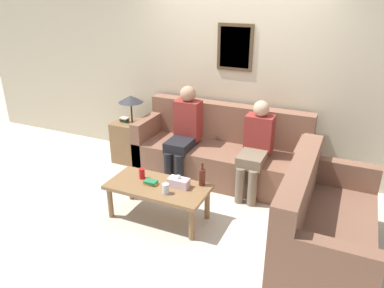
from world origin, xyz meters
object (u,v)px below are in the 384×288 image
object	(u,v)px
person_right	(256,145)
coffee_table	(158,190)
wine_bottle	(202,177)
couch_side	(322,229)
drinking_glass	(166,189)
person_left	(184,130)
couch_main	(221,154)

from	to	relation	value
person_right	coffee_table	bearing A→B (deg)	-128.13
wine_bottle	person_right	distance (m)	0.91
couch_side	drinking_glass	size ratio (longest dim) A/B	14.15
drinking_glass	person_right	xyz separation A→B (m)	(0.65, 1.15, 0.16)
wine_bottle	couch_side	bearing A→B (deg)	-8.42
drinking_glass	person_left	world-z (taller)	person_left
coffee_table	drinking_glass	bearing A→B (deg)	-36.03
couch_side	coffee_table	bearing A→B (deg)	90.53
wine_bottle	person_right	world-z (taller)	person_right
couch_main	person_right	size ratio (longest dim) A/B	1.96
couch_main	coffee_table	world-z (taller)	couch_main
couch_main	coffee_table	distance (m)	1.27
person_left	person_right	bearing A→B (deg)	-1.33
couch_side	person_right	xyz separation A→B (m)	(-0.93, 1.02, 0.30)
couch_main	couch_side	distance (m)	1.89
couch_main	person_left	xyz separation A→B (m)	(-0.47, -0.18, 0.34)
couch_main	couch_side	xyz separation A→B (m)	(1.45, -1.22, 0.00)
coffee_table	wine_bottle	size ratio (longest dim) A/B	4.13
couch_main	coffee_table	size ratio (longest dim) A/B	2.03
couch_main	couch_side	size ratio (longest dim) A/B	1.42
drinking_glass	person_right	distance (m)	1.33
coffee_table	person_right	xyz separation A→B (m)	(0.81, 1.03, 0.28)
couch_side	drinking_glass	bearing A→B (deg)	94.81
drinking_glass	couch_side	bearing A→B (deg)	4.81
couch_side	coffee_table	distance (m)	1.74
coffee_table	drinking_glass	xyz separation A→B (m)	(0.16, -0.12, 0.11)
coffee_table	person_left	distance (m)	1.12
couch_main	wine_bottle	size ratio (longest dim) A/B	8.38
couch_side	coffee_table	xyz separation A→B (m)	(-1.74, -0.02, 0.02)
wine_bottle	person_left	size ratio (longest dim) A/B	0.22
couch_main	person_left	distance (m)	0.61
wine_bottle	person_left	world-z (taller)	person_left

